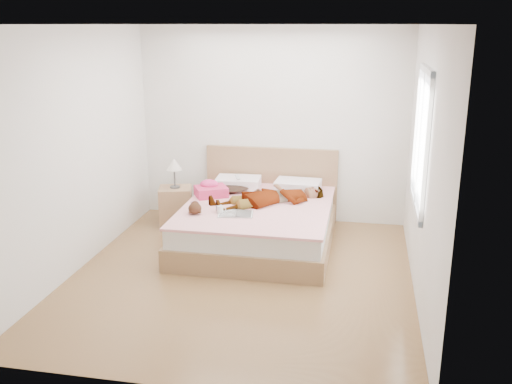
% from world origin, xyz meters
% --- Properties ---
extents(ground, '(4.00, 4.00, 0.00)m').
position_xyz_m(ground, '(0.00, 0.00, 0.00)').
color(ground, '#4D3118').
rests_on(ground, ground).
extents(woman, '(1.55, 1.29, 0.20)m').
position_xyz_m(woman, '(0.13, 1.10, 0.61)').
color(woman, silver).
rests_on(woman, bed).
extents(hair, '(0.48, 0.58, 0.08)m').
position_xyz_m(hair, '(-0.44, 1.55, 0.55)').
color(hair, black).
rests_on(hair, bed).
extents(phone, '(0.09, 0.10, 0.05)m').
position_xyz_m(phone, '(-0.37, 1.50, 0.69)').
color(phone, silver).
rests_on(phone, bed).
extents(room_shell, '(4.00, 4.00, 4.00)m').
position_xyz_m(room_shell, '(1.77, 0.30, 1.50)').
color(room_shell, white).
rests_on(room_shell, ground).
extents(bed, '(1.80, 2.08, 1.00)m').
position_xyz_m(bed, '(0.00, 1.04, 0.28)').
color(bed, olive).
rests_on(bed, ground).
extents(towel, '(0.49, 0.46, 0.20)m').
position_xyz_m(towel, '(-0.65, 1.20, 0.59)').
color(towel, '#EB406A').
rests_on(towel, bed).
extents(magazine, '(0.43, 0.32, 0.02)m').
position_xyz_m(magazine, '(-0.18, 0.54, 0.52)').
color(magazine, silver).
rests_on(magazine, bed).
extents(coffee_mug, '(0.11, 0.08, 0.09)m').
position_xyz_m(coffee_mug, '(-0.36, 0.56, 0.56)').
color(coffee_mug, white).
rests_on(coffee_mug, bed).
extents(plush_toy, '(0.19, 0.25, 0.13)m').
position_xyz_m(plush_toy, '(-0.65, 0.49, 0.58)').
color(plush_toy, black).
rests_on(plush_toy, bed).
extents(nightstand, '(0.51, 0.47, 0.91)m').
position_xyz_m(nightstand, '(-1.21, 1.45, 0.30)').
color(nightstand, '#946944').
rests_on(nightstand, ground).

